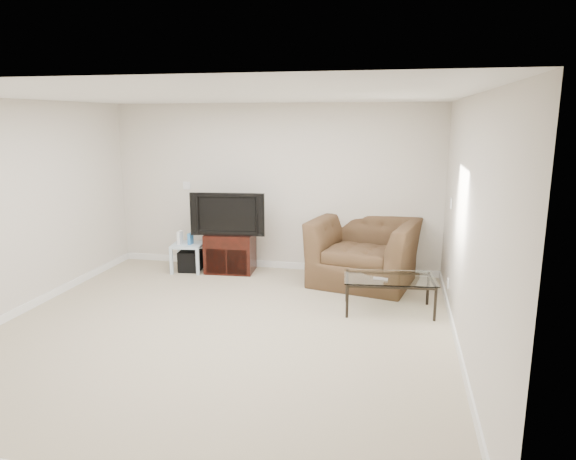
% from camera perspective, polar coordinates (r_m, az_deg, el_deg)
% --- Properties ---
extents(floor, '(5.00, 5.00, 0.00)m').
position_cam_1_polar(floor, '(5.78, -7.51, -11.05)').
color(floor, tan).
rests_on(floor, ground).
extents(ceiling, '(5.00, 5.00, 0.00)m').
position_cam_1_polar(ceiling, '(5.31, -8.29, 14.55)').
color(ceiling, white).
rests_on(ceiling, ground).
extents(wall_back, '(5.00, 0.02, 2.50)m').
position_cam_1_polar(wall_back, '(7.77, -1.59, 4.70)').
color(wall_back, silver).
rests_on(wall_back, ground).
extents(wall_left, '(0.02, 5.00, 2.50)m').
position_cam_1_polar(wall_left, '(6.68, -28.49, 1.94)').
color(wall_left, silver).
rests_on(wall_left, ground).
extents(wall_right, '(0.02, 5.00, 2.50)m').
position_cam_1_polar(wall_right, '(5.13, 19.38, 0.01)').
color(wall_right, silver).
rests_on(wall_right, ground).
extents(plate_back, '(0.12, 0.02, 0.12)m').
position_cam_1_polar(plate_back, '(8.20, -11.19, 4.88)').
color(plate_back, white).
rests_on(plate_back, wall_back).
extents(plate_right_switch, '(0.02, 0.09, 0.13)m').
position_cam_1_polar(plate_right_switch, '(6.69, 17.65, 2.88)').
color(plate_right_switch, white).
rests_on(plate_right_switch, wall_right).
extents(plate_right_outlet, '(0.02, 0.08, 0.12)m').
position_cam_1_polar(plate_right_outlet, '(6.62, 17.35, -5.68)').
color(plate_right_outlet, white).
rests_on(plate_right_outlet, wall_right).
extents(tv_stand, '(0.74, 0.54, 0.59)m').
position_cam_1_polar(tv_stand, '(7.81, -6.42, -2.49)').
color(tv_stand, black).
rests_on(tv_stand, floor).
extents(dvd_player, '(0.44, 0.32, 0.06)m').
position_cam_1_polar(dvd_player, '(7.72, -6.53, -1.15)').
color(dvd_player, black).
rests_on(dvd_player, tv_stand).
extents(television, '(1.04, 0.32, 0.63)m').
position_cam_1_polar(television, '(7.64, -6.59, 1.90)').
color(television, black).
rests_on(television, tv_stand).
extents(side_table, '(0.49, 0.49, 0.43)m').
position_cam_1_polar(side_table, '(7.95, -11.03, -3.00)').
color(side_table, silver).
rests_on(side_table, floor).
extents(subwoofer, '(0.35, 0.35, 0.32)m').
position_cam_1_polar(subwoofer, '(7.97, -10.79, -3.40)').
color(subwoofer, black).
rests_on(subwoofer, floor).
extents(game_console, '(0.05, 0.14, 0.19)m').
position_cam_1_polar(game_console, '(7.88, -11.90, -0.83)').
color(game_console, white).
rests_on(game_console, side_table).
extents(game_case, '(0.05, 0.12, 0.17)m').
position_cam_1_polar(game_case, '(7.84, -10.78, -0.95)').
color(game_case, '#337FCC').
rests_on(game_case, side_table).
extents(recliner, '(1.55, 1.18, 1.21)m').
position_cam_1_polar(recliner, '(7.24, 8.45, -1.18)').
color(recliner, brown).
rests_on(recliner, floor).
extents(coffee_table, '(1.13, 0.72, 0.42)m').
position_cam_1_polar(coffee_table, '(6.33, 11.15, -7.02)').
color(coffee_table, black).
rests_on(coffee_table, floor).
extents(remote, '(0.17, 0.06, 0.02)m').
position_cam_1_polar(remote, '(6.16, 10.24, -5.35)').
color(remote, '#B2B2B7').
rests_on(remote, coffee_table).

